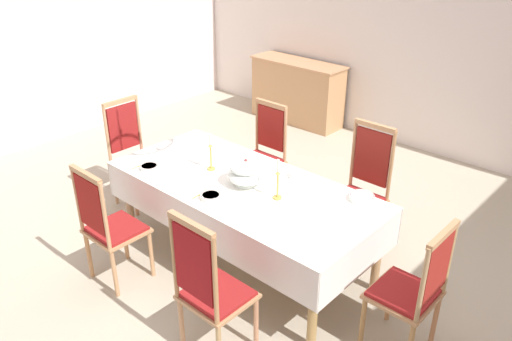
% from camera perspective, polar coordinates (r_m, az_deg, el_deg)
% --- Properties ---
extents(ground, '(7.63, 6.19, 0.04)m').
position_cam_1_polar(ground, '(4.85, 0.52, -8.81)').
color(ground, '#B0A58F').
extents(back_wall, '(7.63, 0.08, 3.04)m').
position_cam_1_polar(back_wall, '(6.75, 19.28, 14.35)').
color(back_wall, silver).
rests_on(back_wall, ground).
extents(left_wall, '(0.08, 6.19, 3.04)m').
position_cam_1_polar(left_wall, '(7.24, -23.57, 14.40)').
color(left_wall, silver).
rests_on(left_wall, ground).
extents(dining_table, '(2.36, 1.06, 0.77)m').
position_cam_1_polar(dining_table, '(4.32, -1.49, -2.32)').
color(dining_table, tan).
rests_on(dining_table, ground).
extents(tablecloth, '(2.38, 1.08, 0.33)m').
position_cam_1_polar(tablecloth, '(4.32, -1.48, -2.37)').
color(tablecloth, white).
rests_on(tablecloth, dining_table).
extents(chair_south_a, '(0.44, 0.42, 1.07)m').
position_cam_1_polar(chair_south_a, '(4.32, -16.07, -5.78)').
color(chair_south_a, tan).
rests_on(chair_south_a, ground).
extents(chair_north_a, '(0.44, 0.42, 1.08)m').
position_cam_1_polar(chair_north_a, '(5.37, 0.75, 1.98)').
color(chair_north_a, tan).
rests_on(chair_north_a, ground).
extents(chair_south_b, '(0.44, 0.42, 1.15)m').
position_cam_1_polar(chair_south_b, '(3.50, -5.18, -12.84)').
color(chair_south_b, tan).
rests_on(chair_south_b, ground).
extents(chair_north_b, '(0.44, 0.42, 1.16)m').
position_cam_1_polar(chair_north_b, '(4.74, 11.70, -1.83)').
color(chair_north_b, tan).
rests_on(chair_north_b, ground).
extents(chair_head_west, '(0.42, 0.44, 1.12)m').
position_cam_1_polar(chair_head_west, '(5.49, -13.53, 1.92)').
color(chair_head_west, tan).
rests_on(chair_head_west, ground).
extents(chair_head_east, '(0.42, 0.44, 1.05)m').
position_cam_1_polar(chair_head_east, '(3.68, 17.10, -12.43)').
color(chair_head_east, tan).
rests_on(chair_head_east, ground).
extents(soup_tureen, '(0.30, 0.30, 0.24)m').
position_cam_1_polar(soup_tureen, '(4.21, -1.12, -0.20)').
color(soup_tureen, white).
rests_on(soup_tureen, tablecloth).
extents(candlestick_west, '(0.07, 0.07, 0.34)m').
position_cam_1_polar(candlestick_west, '(4.47, -5.05, 1.69)').
color(candlestick_west, gold).
rests_on(candlestick_west, tablecloth).
extents(candlestick_east, '(0.07, 0.07, 0.34)m').
position_cam_1_polar(candlestick_east, '(4.00, 2.42, -1.43)').
color(candlestick_east, gold).
rests_on(candlestick_east, tablecloth).
extents(bowl_near_left, '(0.16, 0.16, 0.04)m').
position_cam_1_polar(bowl_near_left, '(4.06, -5.04, -2.86)').
color(bowl_near_left, white).
rests_on(bowl_near_left, tablecloth).
extents(bowl_near_right, '(0.16, 0.16, 0.03)m').
position_cam_1_polar(bowl_near_right, '(4.61, -11.78, 0.40)').
color(bowl_near_right, white).
rests_on(bowl_near_right, tablecloth).
extents(bowl_far_left, '(0.16, 0.16, 0.03)m').
position_cam_1_polar(bowl_far_left, '(4.39, 4.71, -0.51)').
color(bowl_far_left, white).
rests_on(bowl_far_left, tablecloth).
extents(bowl_far_right, '(0.19, 0.19, 0.05)m').
position_cam_1_polar(bowl_far_right, '(4.11, 11.68, -2.90)').
color(bowl_far_right, white).
rests_on(bowl_far_right, tablecloth).
extents(spoon_primary, '(0.03, 0.18, 0.01)m').
position_cam_1_polar(spoon_primary, '(4.16, -5.85, -2.40)').
color(spoon_primary, gold).
rests_on(spoon_primary, tablecloth).
extents(spoon_secondary, '(0.03, 0.18, 0.01)m').
position_cam_1_polar(spoon_secondary, '(4.72, -12.34, 0.75)').
color(spoon_secondary, gold).
rests_on(spoon_secondary, tablecloth).
extents(sideboard, '(1.44, 0.48, 0.90)m').
position_cam_1_polar(sideboard, '(7.65, 4.59, 8.74)').
color(sideboard, tan).
rests_on(sideboard, ground).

